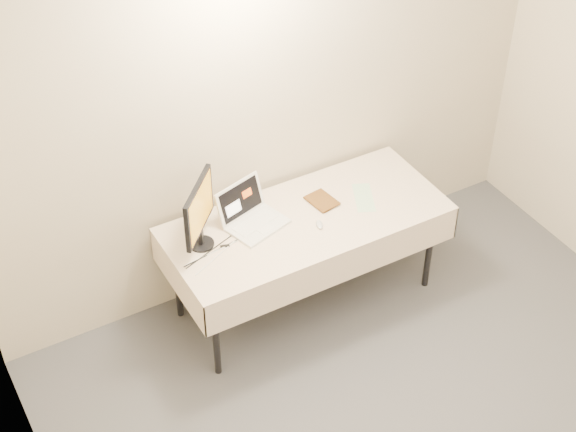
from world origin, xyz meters
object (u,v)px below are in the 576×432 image
table (306,225)px  monitor (199,211)px  book (313,194)px  laptop (250,215)px

table → monitor: 0.79m
book → monitor: bearing=170.3°
table → laptop: bearing=156.8°
table → laptop: 0.38m
monitor → book: 0.82m
table → laptop: (-0.33, 0.14, 0.12)m
table → book: bearing=39.5°
laptop → book: laptop is taller
laptop → monitor: 0.43m
table → monitor: (-0.70, 0.10, 0.34)m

